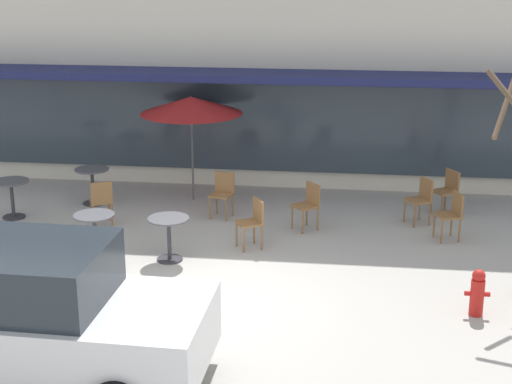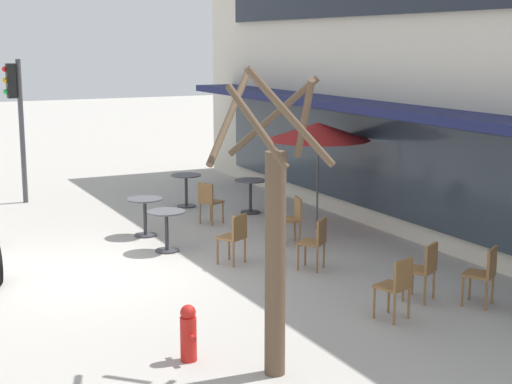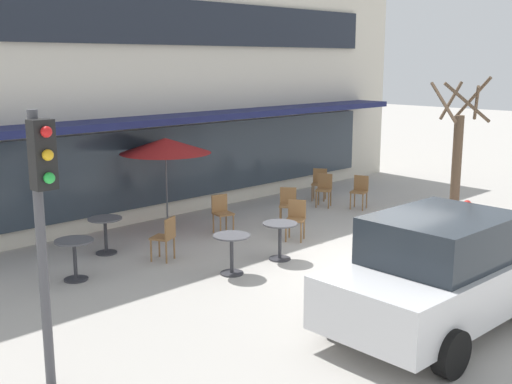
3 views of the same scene
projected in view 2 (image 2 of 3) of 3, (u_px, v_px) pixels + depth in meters
The scene contains 16 objects.
ground_plane at pixel (100, 275), 12.96m from camera, with size 80.00×80.00×0.00m, color #ADA8A0.
cafe_table_near_wall at pixel (250, 190), 17.55m from camera, with size 0.70×0.70×0.76m.
cafe_table_streetside at pixel (166, 224), 14.33m from camera, with size 0.70×0.70×0.76m.
cafe_table_by_tree at pixel (145, 210), 15.47m from camera, with size 0.70×0.70×0.76m.
cafe_table_mid_patio at pixel (186, 185), 18.23m from camera, with size 0.70×0.70×0.76m.
patio_umbrella_green_folded at pixel (318, 131), 15.75m from camera, with size 2.10×2.10×2.20m.
cafe_chair_0 at pixel (484, 272), 11.33m from camera, with size 0.55×0.55×0.89m.
cafe_chair_1 at pixel (293, 217), 14.88m from camera, with size 0.48×0.48×0.89m.
cafe_chair_2 at pixel (209, 200), 16.47m from camera, with size 0.53×0.53×0.89m.
cafe_chair_3 at pixel (316, 240), 13.16m from camera, with size 0.56×0.56×0.89m.
cafe_chair_4 at pixel (424, 267), 11.55m from camera, with size 0.54×0.54×0.89m.
cafe_chair_5 at pixel (235, 235), 13.48m from camera, with size 0.55×0.55×0.89m.
cafe_chair_6 at pixel (397, 284), 10.76m from camera, with size 0.50×0.50×0.89m.
street_tree at pixel (274, 235), 8.80m from camera, with size 1.42×1.54×3.56m.
traffic_light_pole at pixel (16, 107), 18.34m from camera, with size 0.26×0.44×3.40m.
fire_hydrant at pixel (188, 333), 9.42m from camera, with size 0.36×0.20×0.71m.
Camera 2 is at (12.31, -3.24, 3.80)m, focal length 55.00 mm.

